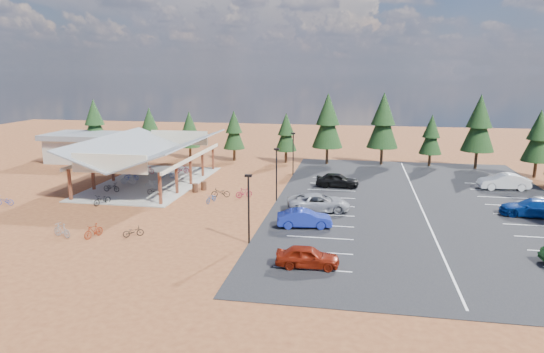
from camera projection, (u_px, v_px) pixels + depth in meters
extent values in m
plane|color=brown|center=(221.00, 204.00, 45.75)|extent=(140.00, 140.00, 0.00)
cube|color=black|center=(420.00, 204.00, 45.47)|extent=(27.00, 44.00, 0.04)
cube|color=gray|center=(152.00, 183.00, 54.18)|extent=(10.60, 18.60, 0.10)
cube|color=#552118|center=(70.00, 184.00, 46.56)|extent=(0.25, 0.25, 3.00)
cube|color=#552118|center=(93.00, 175.00, 50.60)|extent=(0.25, 0.25, 3.00)
cube|color=#552118|center=(113.00, 168.00, 54.64)|extent=(0.25, 0.25, 3.00)
cube|color=#552118|center=(130.00, 161.00, 58.68)|extent=(0.25, 0.25, 3.00)
cube|color=#552118|center=(145.00, 155.00, 62.72)|extent=(0.25, 0.25, 3.00)
cube|color=#552118|center=(160.00, 188.00, 44.99)|extent=(0.25, 0.25, 3.00)
cube|color=#552118|center=(177.00, 179.00, 49.02)|extent=(0.25, 0.25, 3.00)
cube|color=#552118|center=(191.00, 170.00, 53.06)|extent=(0.25, 0.25, 3.00)
cube|color=#552118|center=(203.00, 163.00, 57.10)|extent=(0.25, 0.25, 3.00)
cube|color=#552118|center=(213.00, 157.00, 61.14)|extent=(0.25, 0.25, 3.00)
cube|color=beige|center=(108.00, 154.00, 54.39)|extent=(0.22, 18.00, 0.35)
cube|color=beige|center=(194.00, 157.00, 52.67)|extent=(0.22, 18.00, 0.35)
cube|color=slate|center=(125.00, 147.00, 53.83)|extent=(5.85, 19.40, 2.13)
cube|color=slate|center=(175.00, 148.00, 52.84)|extent=(5.85, 19.40, 2.13)
cube|color=beige|center=(109.00, 164.00, 44.70)|extent=(7.50, 0.15, 1.80)
cube|color=beige|center=(179.00, 138.00, 62.01)|extent=(7.50, 0.15, 1.80)
cube|color=#ADA593|center=(89.00, 150.00, 66.83)|extent=(10.00, 6.00, 3.20)
cube|color=slate|center=(88.00, 136.00, 66.41)|extent=(11.00, 7.00, 0.70)
cylinder|color=black|center=(249.00, 210.00, 34.74)|extent=(0.14, 0.14, 5.00)
cube|color=black|center=(248.00, 176.00, 34.20)|extent=(0.50, 0.25, 0.18)
cylinder|color=black|center=(276.00, 175.00, 46.28)|extent=(0.14, 0.14, 5.00)
cube|color=black|center=(277.00, 149.00, 45.74)|extent=(0.50, 0.25, 0.18)
cylinder|color=black|center=(293.00, 155.00, 57.82)|extent=(0.14, 0.14, 5.00)
cube|color=black|center=(293.00, 133.00, 57.28)|extent=(0.50, 0.25, 0.18)
cylinder|color=#432718|center=(195.00, 188.00, 50.05)|extent=(0.60, 0.60, 0.90)
cylinder|color=#432718|center=(204.00, 186.00, 50.95)|extent=(0.60, 0.60, 0.90)
cylinder|color=#382314|center=(97.00, 150.00, 70.60)|extent=(0.36, 0.36, 2.03)
cone|color=black|center=(95.00, 126.00, 69.86)|extent=(3.58, 3.58, 4.88)
cone|color=black|center=(94.00, 112.00, 69.43)|extent=(2.76, 2.76, 3.66)
cylinder|color=#382314|center=(151.00, 151.00, 70.27)|extent=(0.36, 0.36, 1.75)
cone|color=black|center=(150.00, 131.00, 69.63)|extent=(3.08, 3.08, 4.20)
cone|color=black|center=(149.00, 119.00, 69.26)|extent=(2.38, 2.38, 3.15)
cylinder|color=#382314|center=(190.00, 153.00, 69.39)|extent=(0.36, 0.36, 1.64)
cone|color=black|center=(190.00, 133.00, 68.80)|extent=(2.89, 2.89, 3.93)
cone|color=black|center=(189.00, 122.00, 68.45)|extent=(2.23, 2.23, 2.95)
cylinder|color=#382314|center=(234.00, 154.00, 67.61)|extent=(0.36, 0.36, 1.70)
cone|color=black|center=(234.00, 134.00, 66.99)|extent=(2.99, 2.99, 4.08)
cone|color=black|center=(234.00, 122.00, 66.62)|extent=(2.31, 2.31, 3.06)
cylinder|color=#382314|center=(286.00, 157.00, 66.10)|extent=(0.36, 0.36, 1.66)
cone|color=black|center=(286.00, 136.00, 65.50)|extent=(2.92, 2.92, 3.98)
cone|color=black|center=(286.00, 124.00, 65.14)|extent=(2.25, 2.25, 2.98)
cylinder|color=#382314|center=(327.00, 156.00, 64.90)|extent=(0.36, 0.36, 2.31)
cone|color=black|center=(328.00, 126.00, 64.06)|extent=(4.07, 4.07, 5.55)
cone|color=black|center=(328.00, 109.00, 63.56)|extent=(3.15, 3.15, 4.16)
cylinder|color=#382314|center=(381.00, 156.00, 64.51)|extent=(0.36, 0.36, 2.34)
cone|color=black|center=(383.00, 126.00, 63.66)|extent=(4.11, 4.11, 5.61)
cone|color=black|center=(384.00, 108.00, 63.16)|extent=(3.18, 3.18, 4.21)
cylinder|color=#382314|center=(429.00, 160.00, 63.63)|extent=(0.36, 0.36, 1.66)
cone|color=black|center=(431.00, 139.00, 63.03)|extent=(2.92, 2.92, 3.98)
cone|color=black|center=(432.00, 126.00, 62.68)|extent=(2.26, 2.26, 2.99)
cylinder|color=#382314|center=(476.00, 160.00, 61.85)|extent=(0.36, 0.36, 2.31)
cone|color=black|center=(479.00, 129.00, 61.01)|extent=(4.07, 4.07, 5.55)
cone|color=black|center=(480.00, 111.00, 60.52)|extent=(3.15, 3.15, 4.16)
cylinder|color=#382314|center=(535.00, 169.00, 56.80)|extent=(0.36, 0.36, 1.95)
cone|color=black|center=(538.00, 141.00, 56.09)|extent=(3.43, 3.43, 4.68)
cone|color=black|center=(540.00, 125.00, 55.67)|extent=(2.65, 2.65, 3.51)
imported|color=black|center=(111.00, 187.00, 49.82)|extent=(1.84, 0.77, 0.94)
imported|color=#9DA0A5|center=(128.00, 179.00, 53.14)|extent=(1.79, 0.55, 1.07)
imported|color=navy|center=(131.00, 176.00, 55.18)|extent=(1.69, 0.75, 0.86)
imported|color=maroon|center=(148.00, 170.00, 58.54)|extent=(1.60, 0.46, 0.96)
imported|color=black|center=(155.00, 190.00, 48.73)|extent=(1.60, 0.72, 0.81)
imported|color=#93979B|center=(152.00, 184.00, 50.90)|extent=(1.69, 0.62, 0.99)
imported|color=navy|center=(167.00, 174.00, 56.40)|extent=(1.83, 0.79, 0.93)
imported|color=maroon|center=(182.00, 169.00, 58.74)|extent=(1.84, 0.59, 1.09)
imported|color=black|center=(102.00, 200.00, 45.29)|extent=(1.33, 2.02, 1.00)
imported|color=navy|center=(4.00, 201.00, 45.06)|extent=(1.79, 0.85, 0.91)
imported|color=maroon|center=(94.00, 231.00, 36.40)|extent=(1.05, 1.82, 1.05)
imported|color=black|center=(133.00, 231.00, 36.62)|extent=(1.59, 1.29, 0.81)
imported|color=gray|center=(62.00, 230.00, 36.51)|extent=(1.87, 1.09, 1.08)
imported|color=navy|center=(211.00, 198.00, 46.04)|extent=(0.97, 1.73, 0.86)
imported|color=maroon|center=(244.00, 193.00, 47.89)|extent=(1.69, 1.28, 1.01)
imported|color=black|center=(221.00, 192.00, 48.02)|extent=(1.92, 0.95, 0.97)
imported|color=maroon|center=(307.00, 257.00, 30.83)|extent=(4.14, 1.84, 1.38)
imported|color=navy|center=(304.00, 218.00, 38.69)|extent=(4.56, 2.20, 1.44)
imported|color=#929298|center=(319.00, 202.00, 43.13)|extent=(5.96, 3.54, 1.55)
imported|color=black|center=(337.00, 180.00, 52.00)|extent=(4.58, 1.88, 1.55)
imported|color=navy|center=(533.00, 208.00, 41.52)|extent=(5.53, 2.86, 1.53)
imported|color=#989AA0|center=(540.00, 204.00, 42.95)|extent=(4.27, 1.81, 1.44)
imported|color=white|center=(504.00, 182.00, 50.99)|extent=(5.20, 2.13, 1.68)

